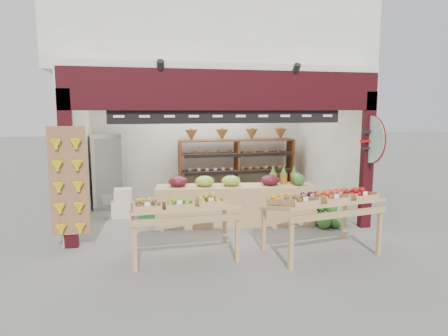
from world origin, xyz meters
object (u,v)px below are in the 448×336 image
back_shelving (237,158)px  display_table_left (176,207)px  display_table_right (322,201)px  cardboard_stack (133,206)px  mid_counter (235,203)px  refrigerator (110,171)px  watermelon_pile (329,217)px

back_shelving → display_table_left: back_shelving is taller
display_table_left → display_table_right: (2.29, -0.32, 0.06)m
back_shelving → display_table_right: size_ratio=1.58×
display_table_left → back_shelving: bearing=62.6°
cardboard_stack → mid_counter: 2.29m
refrigerator → display_table_right: (3.49, -3.94, -0.02)m
back_shelving → display_table_left: 4.20m
display_table_right → display_table_left: bearing=172.0°
mid_counter → watermelon_pile: 1.92m
cardboard_stack → display_table_right: display_table_right is taller
back_shelving → refrigerator: size_ratio=1.67×
back_shelving → mid_counter: bearing=-105.4°
back_shelving → cardboard_stack: 2.95m
refrigerator → display_table_left: (1.20, -3.62, -0.07)m
mid_counter → back_shelving: bearing=74.6°
cardboard_stack → watermelon_pile: (3.86, -1.58, -0.05)m
display_table_right → watermelon_pile: display_table_right is taller
display_table_left → watermelon_pile: (3.18, 1.08, -0.63)m
mid_counter → display_table_left: (-1.35, -1.61, 0.38)m
display_table_left → display_table_right: 2.32m
back_shelving → display_table_right: 4.07m
cardboard_stack → mid_counter: mid_counter is taller
cardboard_stack → display_table_left: (0.68, -2.66, 0.58)m
refrigerator → watermelon_pile: 5.11m
mid_counter → refrigerator: bearing=141.8°
display_table_left → watermelon_pile: bearing=18.8°
refrigerator → cardboard_stack: refrigerator is taller
cardboard_stack → watermelon_pile: cardboard_stack is taller
back_shelving → refrigerator: back_shelving is taller
cardboard_stack → refrigerator: bearing=118.6°
cardboard_stack → watermelon_pile: 4.17m
refrigerator → display_table_left: size_ratio=1.06×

